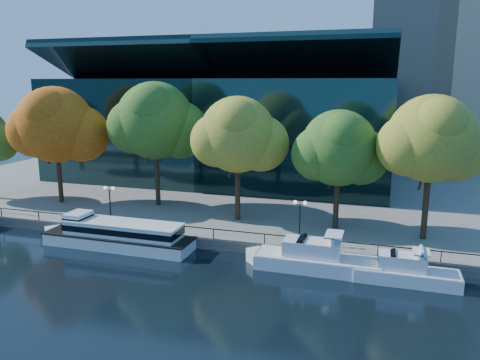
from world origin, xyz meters
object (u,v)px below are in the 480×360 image
(cruiser_near, at_px, (312,258))
(lamp_2, at_px, (300,212))
(cruiser_far, at_px, (402,271))
(tree_5, at_px, (433,141))
(tree_4, at_px, (340,150))
(tree_1, at_px, (57,126))
(tree_2, at_px, (157,122))
(lamp_1, at_px, (110,196))
(tree_3, at_px, (239,136))
(tour_boat, at_px, (115,234))

(cruiser_near, relative_size, lamp_2, 2.89)
(cruiser_far, height_order, tree_5, tree_5)
(tree_4, height_order, tree_5, tree_5)
(tree_1, relative_size, tree_5, 1.04)
(tree_5, bearing_deg, cruiser_far, -104.91)
(cruiser_near, xyz_separation_m, tree_2, (-20.33, 11.94, 9.91))
(cruiser_far, bearing_deg, lamp_1, 172.30)
(lamp_1, bearing_deg, tree_3, 24.03)
(tree_1, xyz_separation_m, lamp_1, (10.75, -6.08, -6.38))
(tree_2, bearing_deg, lamp_2, -24.36)
(cruiser_far, relative_size, tree_5, 0.66)
(tree_2, bearing_deg, tree_1, -169.15)
(tree_4, distance_m, lamp_2, 8.02)
(tour_boat, height_order, tree_2, tree_2)
(tree_2, xyz_separation_m, tree_4, (21.41, -2.88, -1.90))
(tree_1, height_order, tree_3, tree_1)
(tree_3, distance_m, lamp_1, 14.79)
(cruiser_far, bearing_deg, tree_2, 155.88)
(lamp_2, bearing_deg, tree_3, 144.02)
(tour_boat, height_order, cruiser_near, cruiser_near)
(cruiser_near, xyz_separation_m, tree_1, (-32.44, 9.62, 9.31))
(cruiser_near, relative_size, cruiser_far, 1.29)
(tree_2, height_order, tree_4, tree_2)
(tree_1, bearing_deg, lamp_2, -11.22)
(tree_3, bearing_deg, lamp_2, -35.98)
(tour_boat, xyz_separation_m, cruiser_near, (19.01, 0.01, -0.26))
(tour_boat, distance_m, tree_5, 30.93)
(tree_4, bearing_deg, tree_5, -5.93)
(tree_4, xyz_separation_m, lamp_1, (-22.76, -5.52, -5.07))
(tour_boat, bearing_deg, cruiser_near, 0.02)
(tree_1, bearing_deg, tree_4, -0.96)
(tree_2, xyz_separation_m, lamp_2, (18.55, -8.40, -6.97))
(tree_1, bearing_deg, cruiser_far, -14.15)
(tour_boat, xyz_separation_m, lamp_2, (17.23, 3.54, 2.67))
(tree_2, bearing_deg, tree_3, -14.81)
(tree_2, xyz_separation_m, lamp_1, (-1.35, -8.40, -6.97))
(tree_3, xyz_separation_m, tree_4, (10.43, 0.02, -0.97))
(cruiser_far, distance_m, tree_5, 12.93)
(tree_4, xyz_separation_m, tree_5, (8.33, -0.87, 1.31))
(tour_boat, relative_size, lamp_1, 4.03)
(tree_2, relative_size, tree_4, 1.22)
(tree_1, xyz_separation_m, tree_5, (41.85, -1.43, 0.00))
(cruiser_near, distance_m, tree_3, 15.80)
(cruiser_near, xyz_separation_m, tree_4, (1.08, 9.05, 8.01))
(cruiser_near, distance_m, lamp_1, 22.16)
(cruiser_near, relative_size, tree_3, 0.88)
(tree_2, bearing_deg, cruiser_near, -30.42)
(tour_boat, bearing_deg, cruiser_far, -0.78)
(cruiser_far, bearing_deg, tree_4, 122.75)
(tree_1, distance_m, lamp_2, 31.90)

